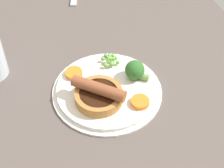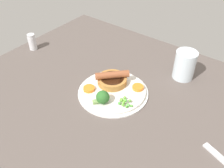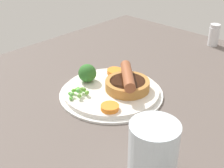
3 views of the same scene
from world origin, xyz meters
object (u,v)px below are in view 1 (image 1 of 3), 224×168
dinner_plate (107,91)px  carrot_slice_0 (74,73)px  carrot_slice_2 (140,102)px  sausage_pudding (99,94)px  broccoli_floret_far (135,70)px  pea_pile (110,60)px

dinner_plate → carrot_slice_0: (6.20, 5.48, 1.32)cm
carrot_slice_0 → carrot_slice_2: (-12.55, -10.33, 0.01)cm
sausage_pudding → broccoli_floret_far: 10.07cm
carrot_slice_0 → broccoli_floret_far: bearing=-113.1°
dinner_plate → broccoli_floret_far: broccoli_floret_far is taller
carrot_slice_0 → sausage_pudding: bearing=-162.0°
dinner_plate → carrot_slice_2: (-6.35, -4.85, 1.33)cm
sausage_pudding → pea_pile: sausage_pudding is taller
carrot_slice_2 → carrot_slice_0: bearing=39.4°
sausage_pudding → dinner_plate: bearing=-93.7°
dinner_plate → carrot_slice_0: 8.38cm
dinner_plate → carrot_slice_0: carrot_slice_0 is taller
carrot_slice_0 → pea_pile: bearing=-85.2°
dinner_plate → pea_pile: bearing=-24.9°
sausage_pudding → broccoli_floret_far: (3.39, -9.48, 0.37)cm
pea_pile → broccoli_floret_far: broccoli_floret_far is taller
pea_pile → broccoli_floret_far: (-5.97, -3.59, 1.02)cm
sausage_pudding → carrot_slice_0: size_ratio=2.65×
pea_pile → broccoli_floret_far: size_ratio=0.92×
pea_pile → dinner_plate: bearing=155.1°
pea_pile → carrot_slice_0: pea_pile is taller
broccoli_floret_far → carrot_slice_0: broccoli_floret_far is taller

